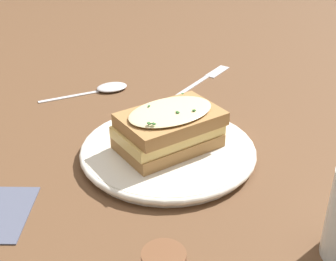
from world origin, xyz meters
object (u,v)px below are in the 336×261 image
dinner_plate (168,151)px  sandwich (169,129)px  spoon (107,88)px  fork (209,76)px

dinner_plate → sandwich: 0.04m
dinner_plate → spoon: size_ratio=1.73×
fork → sandwich: bearing=-71.4°
dinner_plate → sandwich: size_ratio=1.56×
sandwich → spoon: sandwich is taller
fork → spoon: 0.22m
dinner_plate → fork: bearing=-91.9°
sandwich → dinner_plate: bearing=6.2°
sandwich → fork: (-0.01, -0.32, -0.05)m
sandwich → fork: bearing=-91.7°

